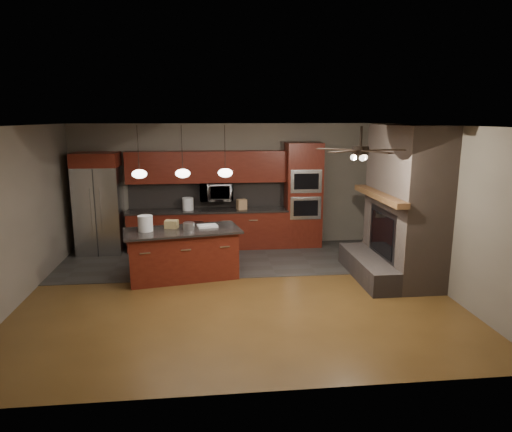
{
  "coord_description": "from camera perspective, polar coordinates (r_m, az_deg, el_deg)",
  "views": [
    {
      "loc": [
        -0.47,
        -7.41,
        2.92
      ],
      "look_at": [
        0.39,
        0.6,
        1.18
      ],
      "focal_mm": 32.0,
      "sensor_mm": 36.0,
      "label": 1
    }
  ],
  "objects": [
    {
      "name": "counter_bucket",
      "position": [
        10.29,
        -8.51,
        1.51
      ],
      "size": [
        0.25,
        0.25,
        0.28
      ],
      "primitive_type": "cylinder",
      "rotation": [
        0.0,
        0.0,
        -0.03
      ],
      "color": "white",
      "rests_on": "back_cabinetry"
    },
    {
      "name": "microwave",
      "position": [
        10.29,
        -4.98,
        3.07
      ],
      "size": [
        0.73,
        0.41,
        0.5
      ],
      "primitive_type": "imported",
      "color": "silver",
      "rests_on": "back_cabinetry"
    },
    {
      "name": "back_cabinetry",
      "position": [
        10.35,
        -6.05,
        0.82
      ],
      "size": [
        3.59,
        0.64,
        2.2
      ],
      "color": "#5D1D11",
      "rests_on": "ground"
    },
    {
      "name": "kitchen_island",
      "position": [
        8.56,
        -9.1,
        -4.64
      ],
      "size": [
        2.22,
        1.31,
        0.92
      ],
      "rotation": [
        0.0,
        0.0,
        0.18
      ],
      "color": "#5D1D11",
      "rests_on": "ground"
    },
    {
      "name": "pendant_center",
      "position": [
        8.18,
        -9.14,
        5.31
      ],
      "size": [
        0.26,
        0.26,
        0.92
      ],
      "color": "black",
      "rests_on": "ceiling"
    },
    {
      "name": "ceiling",
      "position": [
        7.43,
        -2.55,
        11.24
      ],
      "size": [
        7.0,
        6.0,
        0.02
      ],
      "primitive_type": "cube",
      "color": "white",
      "rests_on": "back_wall"
    },
    {
      "name": "fireplace_column",
      "position": [
        8.72,
        17.73,
        0.86
      ],
      "size": [
        1.3,
        2.1,
        2.8
      ],
      "color": "brown",
      "rests_on": "ground"
    },
    {
      "name": "refrigerator",
      "position": [
        10.46,
        -19.05,
        1.48
      ],
      "size": [
        0.95,
        0.75,
        2.2
      ],
      "color": "silver",
      "rests_on": "ground"
    },
    {
      "name": "paint_can",
      "position": [
        8.4,
        -8.4,
        -1.26
      ],
      "size": [
        0.25,
        0.25,
        0.14
      ],
      "primitive_type": "cylinder",
      "rotation": [
        0.0,
        0.0,
        0.3
      ],
      "color": "#AFAFB4",
      "rests_on": "kitchen_island"
    },
    {
      "name": "oven_tower",
      "position": [
        10.48,
        5.91,
        2.61
      ],
      "size": [
        0.8,
        0.63,
        2.38
      ],
      "color": "#5D1D11",
      "rests_on": "ground"
    },
    {
      "name": "cardboard_box",
      "position": [
        8.58,
        -10.51,
        -1.01
      ],
      "size": [
        0.26,
        0.22,
        0.15
      ],
      "primitive_type": "cube",
      "rotation": [
        0.0,
        0.0,
        -0.22
      ],
      "color": "olive",
      "rests_on": "kitchen_island"
    },
    {
      "name": "ceiling_fan",
      "position": [
        7.01,
        12.93,
        8.09
      ],
      "size": [
        1.27,
        1.33,
        0.41
      ],
      "color": "black",
      "rests_on": "ceiling"
    },
    {
      "name": "pendant_left",
      "position": [
        8.25,
        -14.37,
        5.15
      ],
      "size": [
        0.26,
        0.26,
        0.92
      ],
      "color": "black",
      "rests_on": "ceiling"
    },
    {
      "name": "ground",
      "position": [
        7.98,
        -2.36,
        -9.3
      ],
      "size": [
        7.0,
        7.0,
        0.0
      ],
      "primitive_type": "plane",
      "color": "brown",
      "rests_on": "ground"
    },
    {
      "name": "pendant_right",
      "position": [
        8.17,
        -3.86,
        5.43
      ],
      "size": [
        0.26,
        0.26,
        0.92
      ],
      "color": "black",
      "rests_on": "ceiling"
    },
    {
      "name": "left_wall",
      "position": [
        8.15,
        -27.83,
        -0.0
      ],
      "size": [
        0.02,
        6.0,
        2.8
      ],
      "primitive_type": "cube",
      "color": "#6C6357",
      "rests_on": "ground"
    },
    {
      "name": "slate_tile_patch",
      "position": [
        9.67,
        -3.08,
        -5.39
      ],
      "size": [
        7.0,
        2.4,
        0.01
      ],
      "primitive_type": "cube",
      "color": "#312F2C",
      "rests_on": "ground"
    },
    {
      "name": "back_wall",
      "position": [
        10.53,
        -3.52,
        3.85
      ],
      "size": [
        7.0,
        0.02,
        2.8
      ],
      "primitive_type": "cube",
      "color": "#6C6357",
      "rests_on": "ground"
    },
    {
      "name": "white_bucket",
      "position": [
        8.43,
        -13.67,
        -0.91
      ],
      "size": [
        0.34,
        0.34,
        0.28
      ],
      "primitive_type": "cylinder",
      "rotation": [
        0.0,
        0.0,
        0.33
      ],
      "color": "silver",
      "rests_on": "kitchen_island"
    },
    {
      "name": "right_wall",
      "position": [
        8.54,
        21.68,
        1.06
      ],
      "size": [
        0.02,
        6.0,
        2.8
      ],
      "primitive_type": "cube",
      "color": "#6C6357",
      "rests_on": "ground"
    },
    {
      "name": "counter_box",
      "position": [
        10.27,
        -1.81,
        1.47
      ],
      "size": [
        0.25,
        0.22,
        0.23
      ],
      "primitive_type": "cube",
      "rotation": [
        0.0,
        0.0,
        0.32
      ],
      "color": "tan",
      "rests_on": "back_cabinetry"
    },
    {
      "name": "paint_tray",
      "position": [
        8.58,
        -6.09,
        -1.25
      ],
      "size": [
        0.4,
        0.32,
        0.04
      ],
      "primitive_type": "cube",
      "rotation": [
        0.0,
        0.0,
        0.19
      ],
      "color": "silver",
      "rests_on": "kitchen_island"
    }
  ]
}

